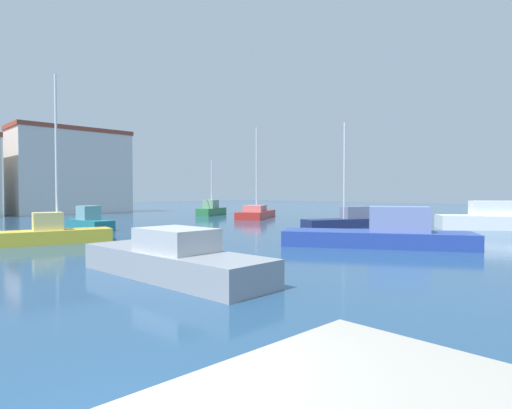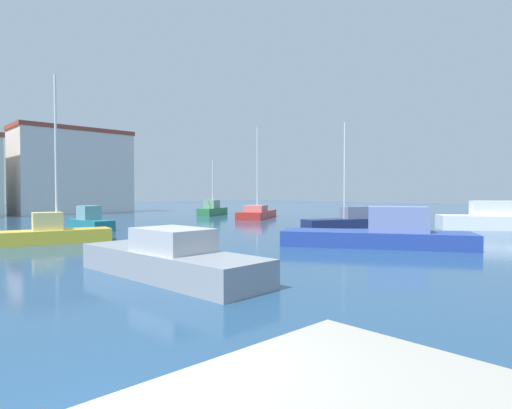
{
  "view_description": "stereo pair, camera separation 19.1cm",
  "coord_description": "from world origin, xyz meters",
  "px_view_note": "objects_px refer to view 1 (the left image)",
  "views": [
    {
      "loc": [
        -1.68,
        -3.79,
        2.59
      ],
      "look_at": [
        18.46,
        17.19,
        1.74
      ],
      "focal_mm": 29.61,
      "sensor_mm": 36.0,
      "label": 1
    },
    {
      "loc": [
        -1.54,
        -3.92,
        2.59
      ],
      "look_at": [
        18.46,
        17.19,
        1.74
      ],
      "focal_mm": 29.61,
      "sensor_mm": 36.0,
      "label": 2
    }
  ],
  "objects_px": {
    "sailboat_navy_center_channel": "(346,220)",
    "sailboat_yellow_inner_mooring": "(56,232)",
    "motorboat_grey_mid_harbor": "(173,260)",
    "motorboat_teal_behind_lamppost": "(89,222)",
    "sailboat_red_outer_mooring": "(256,213)",
    "sailboat_green_near_pier": "(211,210)",
    "motorboat_white_distant_north": "(498,220)",
    "motorboat_blue_distant_east": "(382,234)"
  },
  "relations": [
    {
      "from": "sailboat_navy_center_channel",
      "to": "motorboat_white_distant_north",
      "type": "height_order",
      "value": "sailboat_navy_center_channel"
    },
    {
      "from": "sailboat_red_outer_mooring",
      "to": "motorboat_white_distant_north",
      "type": "xyz_separation_m",
      "value": [
        3.14,
        -20.98,
        0.18
      ]
    },
    {
      "from": "sailboat_navy_center_channel",
      "to": "sailboat_yellow_inner_mooring",
      "type": "bearing_deg",
      "value": 165.88
    },
    {
      "from": "motorboat_teal_behind_lamppost",
      "to": "motorboat_white_distant_north",
      "type": "bearing_deg",
      "value": -43.45
    },
    {
      "from": "motorboat_blue_distant_east",
      "to": "motorboat_grey_mid_harbor",
      "type": "bearing_deg",
      "value": 176.43
    },
    {
      "from": "sailboat_red_outer_mooring",
      "to": "sailboat_navy_center_channel",
      "type": "bearing_deg",
      "value": -103.28
    },
    {
      "from": "sailboat_red_outer_mooring",
      "to": "motorboat_grey_mid_harbor",
      "type": "xyz_separation_m",
      "value": [
        -22.19,
        -19.43,
        0.04
      ]
    },
    {
      "from": "sailboat_navy_center_channel",
      "to": "sailboat_green_near_pier",
      "type": "bearing_deg",
      "value": 81.78
    },
    {
      "from": "sailboat_yellow_inner_mooring",
      "to": "sailboat_green_near_pier",
      "type": "bearing_deg",
      "value": 34.81
    },
    {
      "from": "sailboat_navy_center_channel",
      "to": "motorboat_grey_mid_harbor",
      "type": "xyz_separation_m",
      "value": [
        -19.21,
        -6.77,
        0.02
      ]
    },
    {
      "from": "sailboat_navy_center_channel",
      "to": "sailboat_red_outer_mooring",
      "type": "height_order",
      "value": "sailboat_red_outer_mooring"
    },
    {
      "from": "sailboat_yellow_inner_mooring",
      "to": "motorboat_teal_behind_lamppost",
      "type": "xyz_separation_m",
      "value": [
        4.36,
        6.41,
        0.0
      ]
    },
    {
      "from": "motorboat_grey_mid_harbor",
      "to": "sailboat_navy_center_channel",
      "type": "bearing_deg",
      "value": 19.42
    },
    {
      "from": "motorboat_grey_mid_harbor",
      "to": "sailboat_yellow_inner_mooring",
      "type": "bearing_deg",
      "value": 87.84
    },
    {
      "from": "sailboat_green_near_pier",
      "to": "motorboat_white_distant_north",
      "type": "height_order",
      "value": "sailboat_green_near_pier"
    },
    {
      "from": "sailboat_yellow_inner_mooring",
      "to": "sailboat_green_near_pier",
      "type": "distance_m",
      "value": 26.35
    },
    {
      "from": "sailboat_red_outer_mooring",
      "to": "sailboat_green_near_pier",
      "type": "height_order",
      "value": "sailboat_red_outer_mooring"
    },
    {
      "from": "sailboat_navy_center_channel",
      "to": "motorboat_white_distant_north",
      "type": "xyz_separation_m",
      "value": [
        6.12,
        -8.33,
        0.17
      ]
    },
    {
      "from": "sailboat_red_outer_mooring",
      "to": "sailboat_green_near_pier",
      "type": "bearing_deg",
      "value": 91.05
    },
    {
      "from": "sailboat_navy_center_channel",
      "to": "sailboat_yellow_inner_mooring",
      "type": "xyz_separation_m",
      "value": [
        -18.78,
        4.72,
        0.04
      ]
    },
    {
      "from": "sailboat_navy_center_channel",
      "to": "motorboat_teal_behind_lamppost",
      "type": "bearing_deg",
      "value": 142.32
    },
    {
      "from": "motorboat_white_distant_north",
      "to": "sailboat_navy_center_channel",
      "type": "bearing_deg",
      "value": 126.33
    },
    {
      "from": "sailboat_green_near_pier",
      "to": "motorboat_grey_mid_harbor",
      "type": "xyz_separation_m",
      "value": [
        -22.06,
        -26.54,
        -0.09
      ]
    },
    {
      "from": "sailboat_green_near_pier",
      "to": "motorboat_grey_mid_harbor",
      "type": "distance_m",
      "value": 34.51
    },
    {
      "from": "motorboat_teal_behind_lamppost",
      "to": "motorboat_grey_mid_harbor",
      "type": "bearing_deg",
      "value": -104.98
    },
    {
      "from": "sailboat_yellow_inner_mooring",
      "to": "sailboat_red_outer_mooring",
      "type": "height_order",
      "value": "sailboat_red_outer_mooring"
    },
    {
      "from": "sailboat_green_near_pier",
      "to": "sailboat_yellow_inner_mooring",
      "type": "bearing_deg",
      "value": -145.19
    },
    {
      "from": "sailboat_navy_center_channel",
      "to": "motorboat_white_distant_north",
      "type": "distance_m",
      "value": 10.34
    },
    {
      "from": "sailboat_navy_center_channel",
      "to": "sailboat_red_outer_mooring",
      "type": "distance_m",
      "value": 13.0
    },
    {
      "from": "sailboat_red_outer_mooring",
      "to": "motorboat_blue_distant_east",
      "type": "distance_m",
      "value": 22.96
    },
    {
      "from": "sailboat_yellow_inner_mooring",
      "to": "motorboat_white_distant_north",
      "type": "distance_m",
      "value": 28.11
    },
    {
      "from": "sailboat_navy_center_channel",
      "to": "motorboat_blue_distant_east",
      "type": "distance_m",
      "value": 11.0
    },
    {
      "from": "motorboat_white_distant_north",
      "to": "motorboat_blue_distant_east",
      "type": "relative_size",
      "value": 0.89
    },
    {
      "from": "sailboat_navy_center_channel",
      "to": "motorboat_blue_distant_east",
      "type": "height_order",
      "value": "sailboat_navy_center_channel"
    },
    {
      "from": "sailboat_red_outer_mooring",
      "to": "motorboat_grey_mid_harbor",
      "type": "bearing_deg",
      "value": -138.8
    },
    {
      "from": "sailboat_yellow_inner_mooring",
      "to": "sailboat_green_near_pier",
      "type": "relative_size",
      "value": 1.39
    },
    {
      "from": "motorboat_teal_behind_lamppost",
      "to": "motorboat_grey_mid_harbor",
      "type": "distance_m",
      "value": 18.54
    },
    {
      "from": "sailboat_navy_center_channel",
      "to": "motorboat_teal_behind_lamppost",
      "type": "relative_size",
      "value": 1.73
    },
    {
      "from": "sailboat_green_near_pier",
      "to": "motorboat_blue_distant_east",
      "type": "bearing_deg",
      "value": -111.87
    },
    {
      "from": "motorboat_teal_behind_lamppost",
      "to": "motorboat_white_distant_north",
      "type": "height_order",
      "value": "motorboat_white_distant_north"
    },
    {
      "from": "sailboat_red_outer_mooring",
      "to": "motorboat_grey_mid_harbor",
      "type": "relative_size",
      "value": 1.24
    },
    {
      "from": "sailboat_yellow_inner_mooring",
      "to": "motorboat_grey_mid_harbor",
      "type": "xyz_separation_m",
      "value": [
        -0.43,
        -11.5,
        -0.02
      ]
    }
  ]
}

